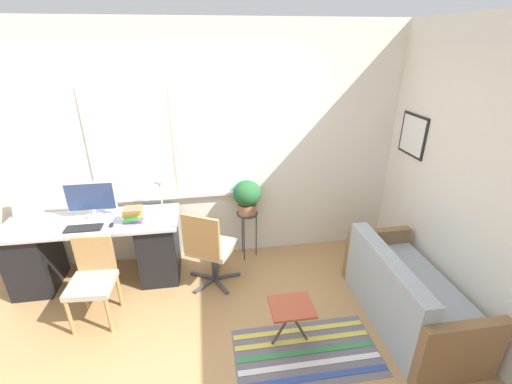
% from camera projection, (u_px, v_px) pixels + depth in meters
% --- Properties ---
extents(ground_plane, '(14.00, 14.00, 0.00)m').
position_uv_depth(ground_plane, '(187.00, 288.00, 3.74)').
color(ground_plane, tan).
extents(wall_back_with_window, '(9.00, 0.12, 2.70)m').
position_uv_depth(wall_back_with_window, '(178.00, 151.00, 3.81)').
color(wall_back_with_window, white).
rests_on(wall_back_with_window, ground_plane).
extents(wall_right_with_picture, '(0.08, 9.00, 2.70)m').
position_uv_depth(wall_right_with_picture, '(426.00, 159.00, 3.55)').
color(wall_right_with_picture, white).
rests_on(wall_right_with_picture, ground_plane).
extents(desk, '(1.78, 0.61, 0.75)m').
position_uv_depth(desk, '(98.00, 250.00, 3.72)').
color(desk, '#B2B7BC').
rests_on(desk, ground_plane).
extents(laptop, '(0.31, 0.31, 0.25)m').
position_uv_depth(laptop, '(25.00, 216.00, 3.57)').
color(laptop, '#B7B7BC').
rests_on(laptop, desk).
extents(monitor, '(0.50, 0.18, 0.39)m').
position_uv_depth(monitor, '(91.00, 199.00, 3.60)').
color(monitor, silver).
rests_on(monitor, desk).
extents(keyboard, '(0.35, 0.14, 0.02)m').
position_uv_depth(keyboard, '(84.00, 228.00, 3.43)').
color(keyboard, black).
rests_on(keyboard, desk).
extents(mouse, '(0.04, 0.07, 0.04)m').
position_uv_depth(mouse, '(112.00, 225.00, 3.47)').
color(mouse, black).
rests_on(mouse, desk).
extents(desk_lamp, '(0.13, 0.13, 0.42)m').
position_uv_depth(desk_lamp, '(160.00, 187.00, 3.63)').
color(desk_lamp, '#BCB299').
rests_on(desk_lamp, desk).
extents(book_stack, '(0.20, 0.18, 0.17)m').
position_uv_depth(book_stack, '(133.00, 214.00, 3.53)').
color(book_stack, purple).
rests_on(book_stack, desk).
extents(desk_chair_wooden, '(0.42, 0.43, 0.81)m').
position_uv_depth(desk_chair_wooden, '(93.00, 278.00, 3.21)').
color(desk_chair_wooden, '#B2844C').
rests_on(desk_chair_wooden, ground_plane).
extents(office_chair_swivel, '(0.59, 0.61, 0.92)m').
position_uv_depth(office_chair_swivel, '(209.00, 247.00, 3.61)').
color(office_chair_swivel, '#47474C').
rests_on(office_chair_swivel, ground_plane).
extents(couch_loveseat, '(0.71, 1.45, 0.74)m').
position_uv_depth(couch_loveseat, '(406.00, 296.00, 3.23)').
color(couch_loveseat, '#9EA8B2').
rests_on(couch_loveseat, ground_plane).
extents(plant_stand, '(0.25, 0.25, 0.61)m').
position_uv_depth(plant_stand, '(247.00, 218.00, 4.09)').
color(plant_stand, '#333338').
rests_on(plant_stand, ground_plane).
extents(potted_plant, '(0.33, 0.33, 0.40)m').
position_uv_depth(potted_plant, '(247.00, 196.00, 3.96)').
color(potted_plant, '#9E6B4C').
rests_on(potted_plant, plant_stand).
extents(floor_rug_striped, '(1.26, 0.68, 0.01)m').
position_uv_depth(floor_rug_striped, '(306.00, 352.00, 2.98)').
color(floor_rug_striped, slate).
rests_on(floor_rug_striped, ground_plane).
extents(folding_stool, '(0.37, 0.31, 0.43)m').
position_uv_depth(folding_stool, '(291.00, 310.00, 2.93)').
color(folding_stool, '#B24C33').
rests_on(folding_stool, ground_plane).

